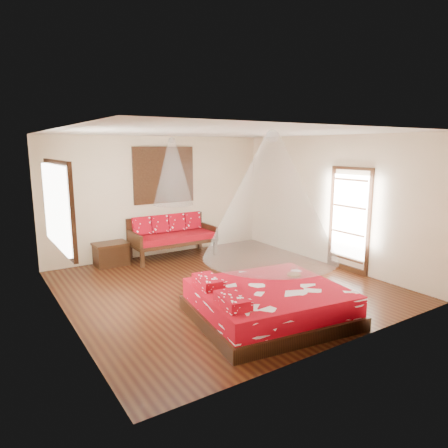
{
  "coord_description": "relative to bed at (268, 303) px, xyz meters",
  "views": [
    {
      "loc": [
        -3.83,
        -5.99,
        2.55
      ],
      "look_at": [
        0.1,
        0.1,
        1.15
      ],
      "focal_mm": 32.0,
      "sensor_mm": 36.0,
      "label": 1
    }
  ],
  "objects": [
    {
      "name": "room",
      "position": [
        0.22,
        1.6,
        1.15
      ],
      "size": [
        5.54,
        5.54,
        2.84
      ],
      "color": "black",
      "rests_on": "ground"
    },
    {
      "name": "bed",
      "position": [
        0.0,
        0.0,
        0.0
      ],
      "size": [
        2.41,
        2.23,
        0.64
      ],
      "rotation": [
        0.0,
        0.0,
        -0.14
      ],
      "color": "black",
      "rests_on": "floor"
    },
    {
      "name": "daybed",
      "position": [
        0.32,
        3.99,
        0.27
      ],
      "size": [
        1.96,
        0.87,
        0.98
      ],
      "color": "black",
      "rests_on": "floor"
    },
    {
      "name": "storage_chest",
      "position": [
        -1.11,
        4.05,
        0.0
      ],
      "size": [
        0.74,
        0.55,
        0.5
      ],
      "rotation": [
        0.0,
        0.0,
        0.02
      ],
      "color": "black",
      "rests_on": "floor"
    },
    {
      "name": "shutter_panel",
      "position": [
        0.32,
        4.31,
        1.65
      ],
      "size": [
        1.52,
        0.06,
        1.32
      ],
      "color": "black",
      "rests_on": "wall_back"
    },
    {
      "name": "window_left",
      "position": [
        -2.49,
        1.8,
        1.45
      ],
      "size": [
        0.1,
        1.74,
        1.34
      ],
      "color": "black",
      "rests_on": "wall_left"
    },
    {
      "name": "glazed_door",
      "position": [
        2.94,
        1.0,
        0.82
      ],
      "size": [
        0.08,
        1.02,
        2.16
      ],
      "color": "black",
      "rests_on": "floor"
    },
    {
      "name": "wine_tray",
      "position": [
        0.69,
        0.19,
        0.3
      ],
      "size": [
        0.22,
        0.22,
        0.18
      ],
      "rotation": [
        0.0,
        0.0,
        -0.37
      ],
      "color": "brown",
      "rests_on": "bed"
    },
    {
      "name": "mosquito_net_main",
      "position": [
        0.02,
        -0.0,
        1.6
      ],
      "size": [
        1.97,
        1.97,
        1.8
      ],
      "primitive_type": "cone",
      "color": "silver",
      "rests_on": "ceiling"
    },
    {
      "name": "mosquito_net_daybed",
      "position": [
        0.32,
        3.85,
        1.75
      ],
      "size": [
        0.9,
        0.9,
        1.5
      ],
      "primitive_type": "cone",
      "color": "silver",
      "rests_on": "ceiling"
    }
  ]
}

